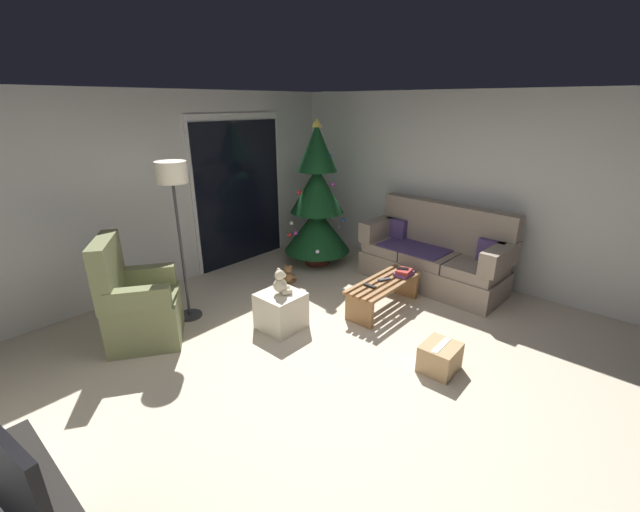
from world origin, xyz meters
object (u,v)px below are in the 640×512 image
at_px(coffee_table, 384,290).
at_px(remote_black, 370,286).
at_px(christmas_tree, 317,204).
at_px(ottoman, 281,311).
at_px(cell_phone, 403,269).
at_px(cardboard_box_taped_mid_floor, 440,357).
at_px(remote_graphite, 385,280).
at_px(floor_lamp, 173,188).
at_px(teddy_bear_chestnut_by_tree, 288,276).
at_px(teddy_bear_cream, 281,283).
at_px(book_stack, 404,273).
at_px(couch, 434,256).
at_px(armchair, 138,306).
at_px(television, 1,473).

relative_size(coffee_table, remote_black, 7.05).
xyz_separation_m(christmas_tree, ottoman, (-1.68, -0.98, -0.74)).
relative_size(cell_phone, cardboard_box_taped_mid_floor, 0.41).
bearing_deg(remote_graphite, ottoman, 90.15).
distance_m(coffee_table, floor_lamp, 2.62).
height_order(ottoman, teddy_bear_chestnut_by_tree, ottoman).
relative_size(teddy_bear_cream, teddy_bear_chestnut_by_tree, 1.00).
relative_size(teddy_bear_cream, cardboard_box_taped_mid_floor, 0.80).
bearing_deg(remote_black, book_stack, -9.29).
distance_m(coffee_table, remote_black, 0.28).
bearing_deg(couch, floor_lamp, 148.50).
height_order(armchair, teddy_bear_cream, armchair).
bearing_deg(teddy_bear_cream, couch, -17.54).
height_order(christmas_tree, television, christmas_tree).
bearing_deg(couch, remote_graphite, 174.24).
relative_size(book_stack, teddy_bear_cream, 0.84).
relative_size(floor_lamp, cardboard_box_taped_mid_floor, 5.03).
distance_m(armchair, television, 2.76).
relative_size(remote_black, ottoman, 0.35).
bearing_deg(television, coffee_table, 10.97).
xyz_separation_m(armchair, teddy_bear_chestnut_by_tree, (2.00, -0.13, -0.28)).
bearing_deg(television, teddy_bear_chestnut_by_tree, 31.06).
relative_size(remote_graphite, armchair, 0.14).
xyz_separation_m(ottoman, teddy_bear_chestnut_by_tree, (0.86, 0.77, -0.09)).
xyz_separation_m(book_stack, ottoman, (-1.42, 0.68, -0.19)).
bearing_deg(armchair, teddy_bear_cream, -38.33).
relative_size(remote_black, teddy_bear_cream, 0.55).
xyz_separation_m(remote_black, armchair, (-2.01, 1.46, 0.03)).
xyz_separation_m(book_stack, teddy_bear_chestnut_by_tree, (-0.56, 1.45, -0.28)).
xyz_separation_m(ottoman, teddy_bear_cream, (0.01, -0.01, 0.33)).
bearing_deg(couch, book_stack, 178.91).
distance_m(couch, coffee_table, 1.09).
xyz_separation_m(floor_lamp, cardboard_box_taped_mid_floor, (0.99, -2.64, -1.37)).
distance_m(remote_graphite, book_stack, 0.30).
bearing_deg(teddy_bear_cream, book_stack, -25.55).
xyz_separation_m(remote_black, ottoman, (-0.87, 0.56, -0.17)).
bearing_deg(christmas_tree, book_stack, -98.93).
xyz_separation_m(christmas_tree, teddy_bear_chestnut_by_tree, (-0.83, -0.21, -0.82)).
distance_m(coffee_table, armchair, 2.72).
relative_size(television, ottoman, 1.90).
height_order(couch, book_stack, couch).
xyz_separation_m(floor_lamp, ottoman, (0.54, -0.98, -1.30)).
bearing_deg(ottoman, christmas_tree, 30.17).
relative_size(coffee_table, television, 1.31).
distance_m(remote_graphite, remote_black, 0.27).
bearing_deg(teddy_bear_cream, television, -153.33).
bearing_deg(teddy_bear_cream, teddy_bear_chestnut_by_tree, 42.36).
bearing_deg(book_stack, remote_graphite, 162.20).
relative_size(ottoman, teddy_bear_cream, 1.54).
bearing_deg(christmas_tree, ottoman, -149.83).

